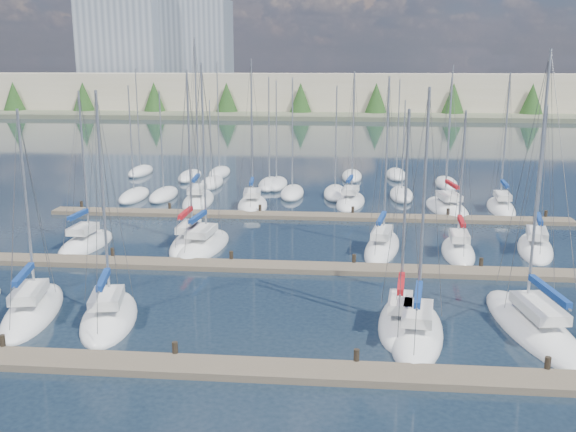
# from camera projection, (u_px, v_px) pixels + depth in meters

# --- Properties ---
(ground) EXTENTS (400.00, 400.00, 0.00)m
(ground) POSITION_uv_depth(u_px,v_px,m) (321.00, 163.00, 83.40)
(ground) COLOR #1B2837
(ground) RESTS_ON ground
(dock_near) EXTENTS (44.00, 1.93, 1.10)m
(dock_near) POSITION_uv_depth(u_px,v_px,m) (262.00, 370.00, 27.24)
(dock_near) COLOR #6B5E4C
(dock_near) RESTS_ON ground
(dock_mid) EXTENTS (44.00, 1.93, 1.10)m
(dock_mid) POSITION_uv_depth(u_px,v_px,m) (291.00, 267.00, 40.79)
(dock_mid) COLOR #6B5E4C
(dock_mid) RESTS_ON ground
(dock_far) EXTENTS (44.00, 1.93, 1.10)m
(dock_far) POSITION_uv_depth(u_px,v_px,m) (305.00, 216.00, 54.34)
(dock_far) COLOR #6B5E4C
(dock_far) RESTS_ON ground
(sailboat_j) EXTENTS (3.62, 8.30, 13.56)m
(sailboat_j) POSITION_uv_depth(u_px,v_px,m) (204.00, 245.00, 45.52)
(sailboat_j) COLOR white
(sailboat_j) RESTS_ON ground
(sailboat_i) EXTENTS (2.39, 7.98, 13.10)m
(sailboat_i) POSITION_uv_depth(u_px,v_px,m) (190.00, 241.00, 46.66)
(sailboat_i) COLOR white
(sailboat_i) RESTS_ON ground
(sailboat_f) EXTENTS (4.32, 10.44, 14.24)m
(sailboat_f) POSITION_uv_depth(u_px,v_px,m) (533.00, 327.00, 31.61)
(sailboat_f) COLOR white
(sailboat_f) RESTS_ON ground
(sailboat_l) EXTENTS (2.58, 6.80, 10.52)m
(sailboat_l) POSITION_uv_depth(u_px,v_px,m) (458.00, 251.00, 44.14)
(sailboat_l) COLOR white
(sailboat_l) RESTS_ON ground
(sailboat_o) EXTENTS (3.40, 7.60, 13.89)m
(sailboat_o) POSITION_uv_depth(u_px,v_px,m) (253.00, 205.00, 58.49)
(sailboat_o) COLOR white
(sailboat_o) RESTS_ON ground
(sailboat_r) EXTENTS (2.76, 7.81, 12.72)m
(sailboat_r) POSITION_uv_depth(u_px,v_px,m) (501.00, 207.00, 57.31)
(sailboat_r) COLOR white
(sailboat_r) RESTS_ON ground
(sailboat_c) EXTENTS (4.23, 7.69, 12.32)m
(sailboat_c) POSITION_uv_depth(u_px,v_px,m) (109.00, 317.00, 32.78)
(sailboat_c) COLOR white
(sailboat_c) RESTS_ON ground
(sailboat_d) EXTENTS (2.87, 7.01, 11.48)m
(sailboat_d) POSITION_uv_depth(u_px,v_px,m) (400.00, 322.00, 32.17)
(sailboat_d) COLOR white
(sailboat_d) RESTS_ON ground
(sailboat_p) EXTENTS (3.44, 7.72, 12.80)m
(sailboat_p) POSITION_uv_depth(u_px,v_px,m) (351.00, 202.00, 59.69)
(sailboat_p) COLOR white
(sailboat_p) RESTS_ON ground
(sailboat_k) EXTENTS (3.65, 8.54, 12.68)m
(sailboat_k) POSITION_uv_depth(u_px,v_px,m) (382.00, 247.00, 45.12)
(sailboat_k) COLOR white
(sailboat_k) RESTS_ON ground
(sailboat_m) EXTENTS (3.79, 7.91, 10.83)m
(sailboat_m) POSITION_uv_depth(u_px,v_px,m) (535.00, 248.00, 44.94)
(sailboat_m) COLOR white
(sailboat_m) RESTS_ON ground
(sailboat_e) EXTENTS (3.59, 8.09, 12.55)m
(sailboat_e) POSITION_uv_depth(u_px,v_px,m) (417.00, 333.00, 30.85)
(sailboat_e) COLOR white
(sailboat_e) RESTS_ON ground
(sailboat_q) EXTENTS (4.21, 8.89, 12.36)m
(sailboat_q) POSITION_uv_depth(u_px,v_px,m) (447.00, 208.00, 57.20)
(sailboat_q) COLOR white
(sailboat_q) RESTS_ON ground
(sailboat_n) EXTENTS (3.37, 9.05, 15.80)m
(sailboat_n) POSITION_uv_depth(u_px,v_px,m) (198.00, 200.00, 60.30)
(sailboat_n) COLOR white
(sailboat_n) RESTS_ON ground
(sailboat_h) EXTENTS (3.04, 6.95, 11.69)m
(sailboat_h) POSITION_uv_depth(u_px,v_px,m) (86.00, 244.00, 45.98)
(sailboat_h) COLOR white
(sailboat_h) RESTS_ON ground
(sailboat_b) EXTENTS (4.18, 8.49, 11.37)m
(sailboat_b) POSITION_uv_depth(u_px,v_px,m) (33.00, 311.00, 33.62)
(sailboat_b) COLOR white
(sailboat_b) RESTS_ON ground
(distant_boats) EXTENTS (36.93, 20.75, 13.30)m
(distant_boats) POSITION_uv_depth(u_px,v_px,m) (273.00, 184.00, 68.00)
(distant_boats) COLOR #9EA0A5
(distant_boats) RESTS_ON ground
(shoreline) EXTENTS (400.00, 60.00, 38.00)m
(shoreline) POSITION_uv_depth(u_px,v_px,m) (285.00, 83.00, 169.73)
(shoreline) COLOR #666B51
(shoreline) RESTS_ON ground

